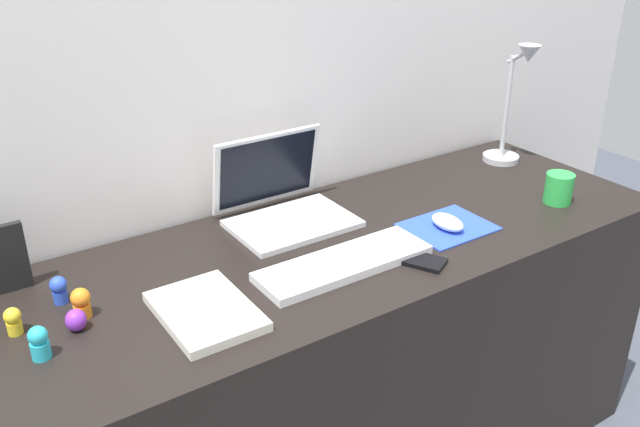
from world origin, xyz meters
The scene contains 15 objects.
back_wall centered at (0.00, 0.34, 0.68)m, with size 3.06×0.05×1.36m, color silver.
desk centered at (0.00, 0.00, 0.37)m, with size 1.86×0.60×0.74m, color black.
laptop centered at (0.01, 0.19, 0.79)m, with size 0.30×0.25×0.21m.
keyboard centered at (0.00, -0.10, 0.75)m, with size 0.41×0.13×0.02m, color white.
mousepad centered at (0.33, -0.09, 0.74)m, with size 0.21×0.17×0.00m, color blue.
mouse centered at (0.32, -0.10, 0.76)m, with size 0.06×0.10×0.03m, color white.
cell_phone centered at (0.15, -0.18, 0.74)m, with size 0.06×0.13×0.01m, color black.
desk_lamp centered at (0.79, 0.14, 0.92)m, with size 0.11×0.14×0.37m.
notebook_pad centered at (-0.34, -0.11, 0.75)m, with size 0.17×0.24×0.02m, color silver.
coffee_mug centered at (0.68, -0.14, 0.78)m, with size 0.07×0.07×0.08m, color green.
toy_figurine_yellow centered at (-0.67, 0.04, 0.77)m, with size 0.03×0.03×0.06m.
toy_figurine_orange centered at (-0.54, 0.02, 0.77)m, with size 0.04×0.04×0.06m.
toy_figurine_purple centered at (-0.56, -0.01, 0.76)m, with size 0.04×0.04×0.04m, color purple.
toy_figurine_blue centered at (-0.56, 0.10, 0.77)m, with size 0.03×0.03×0.06m.
toy_figurine_cyan centered at (-0.64, -0.07, 0.77)m, with size 0.04×0.04×0.07m.
Camera 1 is at (-0.79, -1.18, 1.51)m, focal length 38.55 mm.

